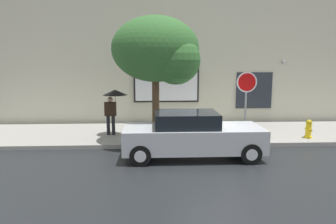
{
  "coord_description": "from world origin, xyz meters",
  "views": [
    {
      "loc": [
        -1.79,
        -9.53,
        3.01
      ],
      "look_at": [
        -1.24,
        1.8,
        1.2
      ],
      "focal_mm": 32.36,
      "sensor_mm": 36.0,
      "label": 1
    }
  ],
  "objects": [
    {
      "name": "fire_hydrant",
      "position": [
        4.24,
        1.71,
        0.5
      ],
      "size": [
        0.3,
        0.44,
        0.72
      ],
      "color": "yellow",
      "rests_on": "sidewalk"
    },
    {
      "name": "ground_plane",
      "position": [
        0.0,
        0.0,
        0.0
      ],
      "size": [
        60.0,
        60.0,
        0.0
      ],
      "primitive_type": "plane",
      "color": "black"
    },
    {
      "name": "street_tree",
      "position": [
        -1.56,
        1.58,
        3.45
      ],
      "size": [
        3.18,
        2.7,
        4.58
      ],
      "color": "#4C3823",
      "rests_on": "sidewalk"
    },
    {
      "name": "building_facade",
      "position": [
        -0.0,
        5.5,
        3.48
      ],
      "size": [
        20.0,
        0.67,
        7.0
      ],
      "color": "beige",
      "rests_on": "ground"
    },
    {
      "name": "parked_car",
      "position": [
        -0.57,
        -0.04,
        0.73
      ],
      "size": [
        4.43,
        1.85,
        1.48
      ],
      "color": "#B7BABF",
      "rests_on": "ground"
    },
    {
      "name": "stop_sign",
      "position": [
        1.67,
        1.55,
        1.96
      ],
      "size": [
        0.76,
        0.1,
        2.57
      ],
      "color": "gray",
      "rests_on": "sidewalk"
    },
    {
      "name": "pedestrian_with_umbrella",
      "position": [
        -3.39,
        2.62,
        1.62
      ],
      "size": [
        0.98,
        0.98,
        1.84
      ],
      "color": "black",
      "rests_on": "sidewalk"
    },
    {
      "name": "sidewalk",
      "position": [
        0.0,
        3.0,
        0.07
      ],
      "size": [
        20.0,
        4.0,
        0.15
      ],
      "primitive_type": "cube",
      "color": "gray",
      "rests_on": "ground"
    }
  ]
}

